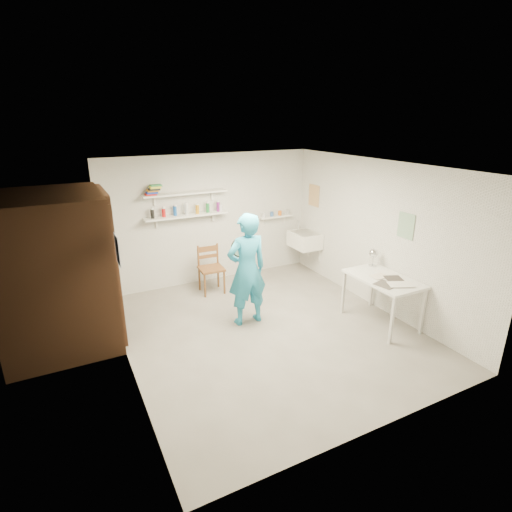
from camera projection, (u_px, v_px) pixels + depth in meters
name	position (u px, v px, depth m)	size (l,w,h in m)	color
floor	(268.00, 331.00, 5.96)	(4.00, 4.50, 0.02)	slate
ceiling	(270.00, 166.00, 5.16)	(4.00, 4.50, 0.02)	silver
wall_back	(211.00, 219.00, 7.46)	(4.00, 0.02, 2.40)	silver
wall_front	(388.00, 326.00, 3.66)	(4.00, 0.02, 2.40)	silver
wall_left	(120.00, 280.00, 4.70)	(0.02, 4.50, 2.40)	silver
wall_right	(378.00, 236.00, 6.42)	(0.02, 4.50, 2.40)	silver
doorway_recess	(110.00, 267.00, 5.65)	(0.02, 0.90, 2.00)	black
corridor_box	(54.00, 272.00, 5.33)	(1.40, 1.50, 2.10)	brown
door_lintel	(102.00, 193.00, 5.31)	(0.06, 1.05, 0.10)	brown
door_jamb_near	(118.00, 279.00, 5.24)	(0.06, 0.10, 2.00)	brown
door_jamb_far	(107.00, 256.00, 6.08)	(0.06, 0.10, 2.00)	brown
shelf_lower	(187.00, 216.00, 7.08)	(1.50, 0.22, 0.03)	white
shelf_upper	(185.00, 193.00, 6.95)	(1.50, 0.22, 0.03)	white
ledge_shelf	(276.00, 216.00, 7.99)	(0.70, 0.14, 0.03)	white
poster_left	(117.00, 250.00, 4.63)	(0.01, 0.28, 0.36)	#334C7F
poster_right_a	(314.00, 196.00, 7.81)	(0.01, 0.34, 0.42)	#995933
poster_right_b	(406.00, 226.00, 5.85)	(0.01, 0.30, 0.38)	#3F724C
belfast_sink	(305.00, 240.00, 7.90)	(0.48, 0.60, 0.30)	white
man	(247.00, 270.00, 5.92)	(0.63, 0.41, 1.73)	#2593BC
wall_clock	(241.00, 247.00, 6.01)	(0.31, 0.31, 0.04)	beige
wooden_chair	(211.00, 269.00, 7.11)	(0.42, 0.40, 0.90)	brown
work_table	(381.00, 300.00, 6.05)	(0.68, 1.13, 0.75)	silver
desk_lamp	(374.00, 253.00, 6.31)	(0.14, 0.14, 0.14)	silver
spray_cans	(186.00, 210.00, 7.05)	(1.26, 0.06, 0.17)	black
book_stack	(153.00, 190.00, 6.68)	(0.28, 0.14, 0.17)	red
ledge_pots	(276.00, 214.00, 7.97)	(0.48, 0.07, 0.09)	silver
papers	(384.00, 277.00, 5.92)	(0.30, 0.22, 0.02)	silver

